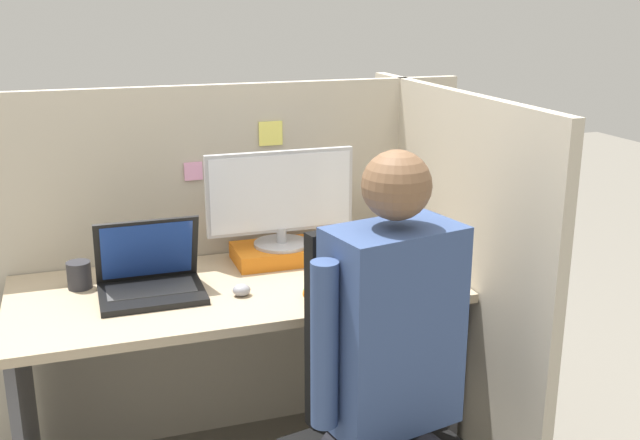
{
  "coord_description": "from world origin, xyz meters",
  "views": [
    {
      "loc": [
        -0.47,
        -1.97,
        1.66
      ],
      "look_at": [
        0.24,
        0.17,
        0.99
      ],
      "focal_mm": 42.0,
      "sensor_mm": 36.0,
      "label": 1
    }
  ],
  "objects_px": {
    "laptop": "(150,280)",
    "monitor": "(281,197)",
    "carrot_toy": "(314,299)",
    "office_chair": "(381,413)",
    "person": "(396,369)",
    "pen_cup": "(79,275)",
    "coffee_mug": "(380,238)",
    "paper_box": "(282,253)",
    "stapler": "(403,257)"
  },
  "relations": [
    {
      "from": "carrot_toy",
      "to": "coffee_mug",
      "type": "distance_m",
      "value": 0.58
    },
    {
      "from": "laptop",
      "to": "coffee_mug",
      "type": "distance_m",
      "value": 0.89
    },
    {
      "from": "coffee_mug",
      "to": "pen_cup",
      "type": "relative_size",
      "value": 1.15
    },
    {
      "from": "paper_box",
      "to": "carrot_toy",
      "type": "relative_size",
      "value": 2.47
    },
    {
      "from": "monitor",
      "to": "person",
      "type": "distance_m",
      "value": 0.94
    },
    {
      "from": "stapler",
      "to": "person",
      "type": "distance_m",
      "value": 0.82
    },
    {
      "from": "monitor",
      "to": "coffee_mug",
      "type": "xyz_separation_m",
      "value": [
        0.38,
        -0.02,
        -0.18
      ]
    },
    {
      "from": "laptop",
      "to": "pen_cup",
      "type": "height_order",
      "value": "laptop"
    },
    {
      "from": "paper_box",
      "to": "pen_cup",
      "type": "xyz_separation_m",
      "value": [
        -0.71,
        -0.05,
        0.02
      ]
    },
    {
      "from": "person",
      "to": "coffee_mug",
      "type": "height_order",
      "value": "person"
    },
    {
      "from": "pen_cup",
      "to": "paper_box",
      "type": "bearing_deg",
      "value": 3.96
    },
    {
      "from": "stapler",
      "to": "carrot_toy",
      "type": "distance_m",
      "value": 0.5
    },
    {
      "from": "person",
      "to": "pen_cup",
      "type": "bearing_deg",
      "value": 131.17
    },
    {
      "from": "laptop",
      "to": "coffee_mug",
      "type": "height_order",
      "value": "laptop"
    },
    {
      "from": "monitor",
      "to": "coffee_mug",
      "type": "height_order",
      "value": "monitor"
    },
    {
      "from": "coffee_mug",
      "to": "person",
      "type": "bearing_deg",
      "value": -110.42
    },
    {
      "from": "coffee_mug",
      "to": "laptop",
      "type": "bearing_deg",
      "value": -169.24
    },
    {
      "from": "pen_cup",
      "to": "laptop",
      "type": "bearing_deg",
      "value": -30.98
    },
    {
      "from": "monitor",
      "to": "laptop",
      "type": "distance_m",
      "value": 0.55
    },
    {
      "from": "office_chair",
      "to": "coffee_mug",
      "type": "height_order",
      "value": "office_chair"
    },
    {
      "from": "paper_box",
      "to": "coffee_mug",
      "type": "distance_m",
      "value": 0.38
    },
    {
      "from": "monitor",
      "to": "office_chair",
      "type": "height_order",
      "value": "monitor"
    },
    {
      "from": "carrot_toy",
      "to": "pen_cup",
      "type": "bearing_deg",
      "value": 150.67
    },
    {
      "from": "laptop",
      "to": "monitor",
      "type": "bearing_deg",
      "value": 20.37
    },
    {
      "from": "office_chair",
      "to": "coffee_mug",
      "type": "xyz_separation_m",
      "value": [
        0.3,
        0.73,
        0.27
      ]
    },
    {
      "from": "office_chair",
      "to": "coffee_mug",
      "type": "bearing_deg",
      "value": 67.76
    },
    {
      "from": "carrot_toy",
      "to": "office_chair",
      "type": "xyz_separation_m",
      "value": [
        0.1,
        -0.31,
        -0.24
      ]
    },
    {
      "from": "laptop",
      "to": "person",
      "type": "relative_size",
      "value": 0.25
    },
    {
      "from": "carrot_toy",
      "to": "office_chair",
      "type": "relative_size",
      "value": 0.13
    },
    {
      "from": "paper_box",
      "to": "pen_cup",
      "type": "bearing_deg",
      "value": -176.04
    },
    {
      "from": "person",
      "to": "coffee_mug",
      "type": "relative_size",
      "value": 12.47
    },
    {
      "from": "monitor",
      "to": "person",
      "type": "height_order",
      "value": "person"
    },
    {
      "from": "carrot_toy",
      "to": "office_chair",
      "type": "height_order",
      "value": "office_chair"
    },
    {
      "from": "monitor",
      "to": "laptop",
      "type": "height_order",
      "value": "monitor"
    },
    {
      "from": "stapler",
      "to": "laptop",
      "type": "bearing_deg",
      "value": -179.36
    },
    {
      "from": "person",
      "to": "pen_cup",
      "type": "relative_size",
      "value": 14.4
    },
    {
      "from": "pen_cup",
      "to": "monitor",
      "type": "bearing_deg",
      "value": 4.18
    },
    {
      "from": "monitor",
      "to": "coffee_mug",
      "type": "bearing_deg",
      "value": -2.46
    },
    {
      "from": "pen_cup",
      "to": "person",
      "type": "bearing_deg",
      "value": -48.83
    },
    {
      "from": "monitor",
      "to": "paper_box",
      "type": "bearing_deg",
      "value": -90.0
    },
    {
      "from": "office_chair",
      "to": "monitor",
      "type": "bearing_deg",
      "value": 96.11
    },
    {
      "from": "carrot_toy",
      "to": "person",
      "type": "relative_size",
      "value": 0.11
    },
    {
      "from": "carrot_toy",
      "to": "coffee_mug",
      "type": "height_order",
      "value": "coffee_mug"
    },
    {
      "from": "stapler",
      "to": "carrot_toy",
      "type": "xyz_separation_m",
      "value": [
        -0.43,
        -0.27,
        -0.0
      ]
    },
    {
      "from": "coffee_mug",
      "to": "pen_cup",
      "type": "distance_m",
      "value": 1.09
    },
    {
      "from": "office_chair",
      "to": "paper_box",
      "type": "bearing_deg",
      "value": 96.14
    },
    {
      "from": "person",
      "to": "pen_cup",
      "type": "xyz_separation_m",
      "value": [
        -0.75,
        0.86,
        0.04
      ]
    },
    {
      "from": "coffee_mug",
      "to": "pen_cup",
      "type": "bearing_deg",
      "value": -178.14
    },
    {
      "from": "person",
      "to": "carrot_toy",
      "type": "bearing_deg",
      "value": 97.94
    },
    {
      "from": "carrot_toy",
      "to": "pen_cup",
      "type": "relative_size",
      "value": 1.54
    }
  ]
}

